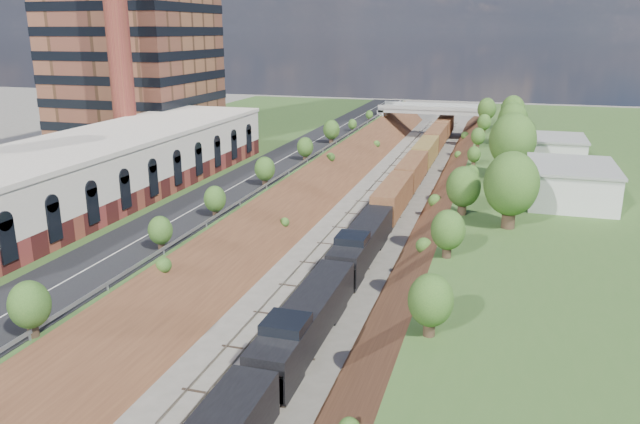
# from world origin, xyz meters

# --- Properties ---
(platform_left) EXTENTS (44.00, 180.00, 5.00)m
(platform_left) POSITION_xyz_m (-33.00, 60.00, 2.50)
(platform_left) COLOR #3C6027
(platform_left) RESTS_ON ground
(embankment_left) EXTENTS (10.00, 180.00, 10.00)m
(embankment_left) POSITION_xyz_m (-11.00, 60.00, 0.00)
(embankment_left) COLOR brown
(embankment_left) RESTS_ON ground
(embankment_right) EXTENTS (10.00, 180.00, 10.00)m
(embankment_right) POSITION_xyz_m (11.00, 60.00, 0.00)
(embankment_right) COLOR brown
(embankment_right) RESTS_ON ground
(rail_left_track) EXTENTS (1.58, 180.00, 0.18)m
(rail_left_track) POSITION_xyz_m (-2.60, 60.00, 0.09)
(rail_left_track) COLOR gray
(rail_left_track) RESTS_ON ground
(rail_right_track) EXTENTS (1.58, 180.00, 0.18)m
(rail_right_track) POSITION_xyz_m (2.60, 60.00, 0.09)
(rail_right_track) COLOR gray
(rail_right_track) RESTS_ON ground
(road) EXTENTS (8.00, 180.00, 0.10)m
(road) POSITION_xyz_m (-15.50, 60.00, 5.05)
(road) COLOR black
(road) RESTS_ON platform_left
(guardrail) EXTENTS (0.10, 171.00, 0.70)m
(guardrail) POSITION_xyz_m (-11.40, 59.80, 5.55)
(guardrail) COLOR #99999E
(guardrail) RESTS_ON platform_left
(commercial_building) EXTENTS (14.30, 62.30, 7.00)m
(commercial_building) POSITION_xyz_m (-28.00, 38.00, 8.51)
(commercial_building) COLOR maroon
(commercial_building) RESTS_ON platform_left
(smokestack) EXTENTS (3.20, 3.20, 40.00)m
(smokestack) POSITION_xyz_m (-36.00, 56.00, 25.00)
(smokestack) COLOR maroon
(smokestack) RESTS_ON platform_left
(overpass) EXTENTS (24.50, 8.30, 7.40)m
(overpass) POSITION_xyz_m (0.00, 122.00, 4.92)
(overpass) COLOR gray
(overpass) RESTS_ON ground
(white_building_near) EXTENTS (9.00, 12.00, 4.00)m
(white_building_near) POSITION_xyz_m (23.50, 52.00, 7.00)
(white_building_near) COLOR silver
(white_building_near) RESTS_ON platform_right
(white_building_far) EXTENTS (8.00, 10.00, 3.60)m
(white_building_far) POSITION_xyz_m (23.00, 74.00, 6.80)
(white_building_far) COLOR silver
(white_building_far) RESTS_ON platform_right
(tree_right_large) EXTENTS (5.25, 5.25, 7.61)m
(tree_right_large) POSITION_xyz_m (17.00, 40.00, 9.38)
(tree_right_large) COLOR #473323
(tree_right_large) RESTS_ON platform_right
(tree_left_crest) EXTENTS (2.45, 2.45, 3.55)m
(tree_left_crest) POSITION_xyz_m (-11.80, 20.00, 7.04)
(tree_left_crest) COLOR #473323
(tree_left_crest) RESTS_ON platform_left
(freight_train) EXTENTS (3.03, 138.11, 4.55)m
(freight_train) POSITION_xyz_m (2.60, 63.59, 2.58)
(freight_train) COLOR black
(freight_train) RESTS_ON ground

